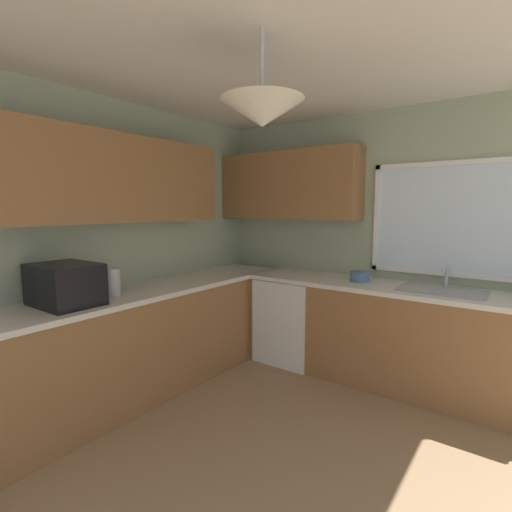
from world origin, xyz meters
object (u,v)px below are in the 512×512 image
kettle (112,282)px  bowl (360,277)px  microwave (65,284)px  dishwasher (293,319)px  sink_assembly (442,290)px

kettle → bowl: bearing=51.7°
kettle → microwave: bearing=-93.3°
dishwasher → bowl: (0.69, 0.03, 0.51)m
microwave → kettle: (0.02, 0.35, -0.04)m
bowl → kettle: bearing=-128.3°
kettle → sink_assembly: 2.64m
dishwasher → sink_assembly: bearing=1.5°
microwave → kettle: bearing=86.7°
dishwasher → microwave: (-0.66, -2.00, 0.61)m
sink_assembly → kettle: bearing=-140.1°
microwave → sink_assembly: microwave is taller
kettle → sink_assembly: size_ratio=0.33×
dishwasher → kettle: bearing=-111.1°
dishwasher → sink_assembly: sink_assembly is taller
bowl → sink_assembly: bearing=0.5°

